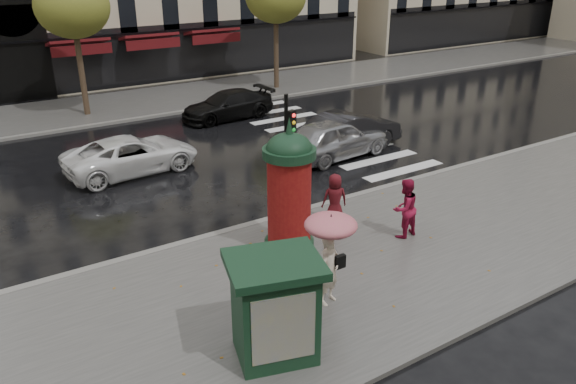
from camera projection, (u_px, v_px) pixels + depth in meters
ground at (342, 260)px, 14.92m from camera, size 160.00×160.00×0.00m
near_sidewalk at (354, 266)px, 14.51m from camera, size 90.00×7.00×0.12m
far_sidewalk at (121, 105)px, 29.59m from camera, size 90.00×6.00×0.12m
near_kerb at (282, 216)px, 17.21m from camera, size 90.00×0.25×0.14m
far_kerb at (140, 118)px, 27.26m from camera, size 90.00×0.25×0.14m
zebra_crossing at (317, 133)px, 25.31m from camera, size 3.60×11.75×0.01m
tree_far_left at (72, 7)px, 25.80m from camera, size 3.40×3.40×6.64m
woman_umbrella at (330, 245)px, 12.36m from camera, size 1.17×1.17×2.26m
woman_red at (405, 208)px, 15.60m from camera, size 0.89×0.72×1.73m
man_burgundy at (335, 199)px, 16.40m from camera, size 0.87×0.71×1.53m
morris_column at (289, 189)px, 14.53m from camera, size 1.37×1.37×3.70m
traffic_light at (288, 146)px, 16.09m from camera, size 0.27×0.37×3.79m
newsstand at (275, 307)px, 10.86m from camera, size 2.13×1.94×2.15m
car_silver at (335, 138)px, 22.01m from camera, size 4.84×2.31×1.60m
car_darkgrey at (350, 131)px, 22.99m from camera, size 4.82×2.09×1.54m
car_white at (132, 155)px, 20.58m from camera, size 5.04×2.63×1.36m
car_black at (228, 105)px, 27.20m from camera, size 4.72×2.14×1.34m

